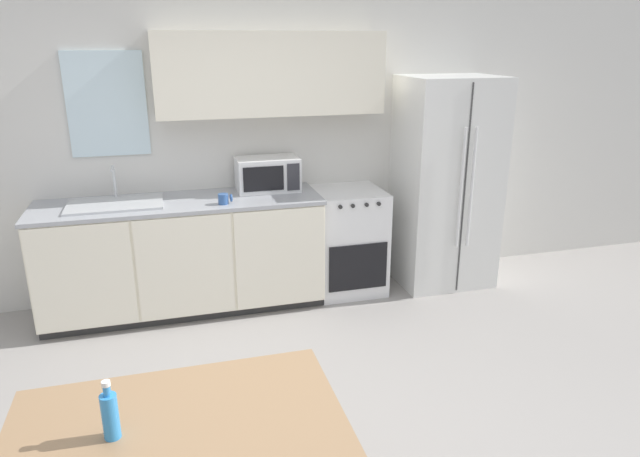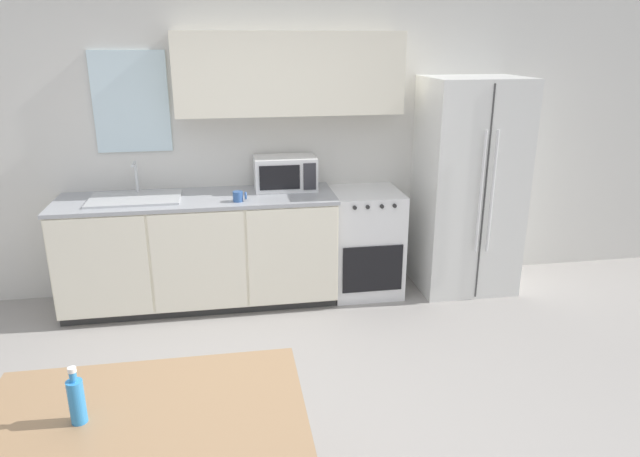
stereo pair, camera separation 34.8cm
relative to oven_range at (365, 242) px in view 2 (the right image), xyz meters
name	(u,v)px [view 2 (the right image)]	position (x,y,z in m)	size (l,w,h in m)	color
ground_plane	(272,435)	(-0.99, -1.86, -0.46)	(12.00, 12.00, 0.00)	gray
wall_back	(252,127)	(-0.94, 0.30, 0.98)	(12.00, 0.38, 2.70)	silver
kitchen_counter	(201,251)	(-1.41, -0.03, 0.02)	(2.24, 0.67, 0.94)	#333333
oven_range	(365,242)	(0.00, 0.00, 0.00)	(0.59, 0.61, 0.92)	white
refrigerator	(468,187)	(0.91, -0.03, 0.47)	(0.82, 0.70, 1.86)	silver
kitchen_sink	(135,198)	(-1.90, -0.02, 0.50)	(0.71, 0.44, 0.27)	#B7BABC
microwave	(285,173)	(-0.68, 0.11, 0.62)	(0.52, 0.32, 0.28)	silver
coffee_mug	(239,196)	(-1.08, -0.22, 0.52)	(0.11, 0.08, 0.08)	#335999
dining_table	(143,443)	(-1.55, -2.66, 0.20)	(1.28, 0.92, 0.75)	#997551
drink_bottle	(77,400)	(-1.78, -2.61, 0.39)	(0.06, 0.06, 0.24)	#338CD8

